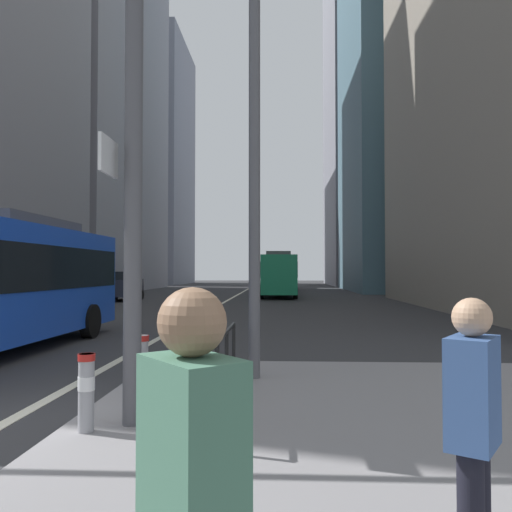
# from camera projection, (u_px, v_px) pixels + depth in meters

# --- Properties ---
(ground_plane) EXTENTS (160.00, 160.00, 0.00)m
(ground_plane) POSITION_uv_depth(u_px,v_px,m) (211.00, 310.00, 26.72)
(ground_plane) COLOR #303033
(median_island) EXTENTS (9.00, 10.00, 0.15)m
(median_island) POSITION_uv_depth(u_px,v_px,m) (461.00, 452.00, 5.49)
(median_island) COLOR gray
(median_island) RESTS_ON ground
(lane_centre_line) EXTENTS (0.20, 80.00, 0.01)m
(lane_centre_line) POSITION_uv_depth(u_px,v_px,m) (230.00, 299.00, 36.71)
(lane_centre_line) COLOR beige
(lane_centre_line) RESTS_ON ground
(office_tower_left_mid) EXTENTS (11.09, 25.02, 42.01)m
(office_tower_left_mid) POSITION_uv_depth(u_px,v_px,m) (88.00, 84.00, 52.76)
(office_tower_left_mid) COLOR gray
(office_tower_left_mid) RESTS_ON ground
(office_tower_left_far) EXTENTS (10.08, 17.45, 36.89)m
(office_tower_left_far) POSITION_uv_depth(u_px,v_px,m) (153.00, 164.00, 79.72)
(office_tower_left_far) COLOR slate
(office_tower_left_far) RESTS_ON ground
(office_tower_right_mid) EXTENTS (13.21, 18.34, 45.01)m
(office_tower_right_mid) POSITION_uv_depth(u_px,v_px,m) (413.00, 69.00, 52.76)
(office_tower_right_mid) COLOR slate
(office_tower_right_mid) RESTS_ON ground
(office_tower_right_far) EXTENTS (13.22, 18.84, 53.41)m
(office_tower_right_far) POSITION_uv_depth(u_px,v_px,m) (375.00, 97.00, 73.97)
(office_tower_right_far) COLOR gray
(office_tower_right_far) RESTS_ON ground
(city_bus_red_receding) EXTENTS (2.90, 10.61, 3.40)m
(city_bus_red_receding) POSITION_uv_depth(u_px,v_px,m) (278.00, 273.00, 40.19)
(city_bus_red_receding) COLOR #198456
(city_bus_red_receding) RESTS_ON ground
(city_bus_red_distant) EXTENTS (2.82, 11.24, 3.40)m
(city_bus_red_distant) POSITION_uv_depth(u_px,v_px,m) (281.00, 272.00, 56.42)
(city_bus_red_distant) COLOR red
(city_bus_red_distant) RESTS_ON ground
(car_oncoming_mid) EXTENTS (2.07, 4.39, 1.94)m
(car_oncoming_mid) POSITION_uv_depth(u_px,v_px,m) (122.00, 286.00, 34.91)
(car_oncoming_mid) COLOR #232838
(car_oncoming_mid) RESTS_ON ground
(car_receding_near) EXTENTS (2.19, 4.40, 1.94)m
(car_receding_near) POSITION_uv_depth(u_px,v_px,m) (281.00, 279.00, 65.63)
(car_receding_near) COLOR maroon
(car_receding_near) RESTS_ON ground
(street_lamp_post) EXTENTS (5.50, 0.32, 8.00)m
(street_lamp_post) POSITION_uv_depth(u_px,v_px,m) (254.00, 83.00, 9.09)
(street_lamp_post) COLOR #56565B
(street_lamp_post) RESTS_ON median_island
(bollard_right) EXTENTS (0.20, 0.20, 0.89)m
(bollard_right) POSITION_uv_depth(u_px,v_px,m) (86.00, 388.00, 5.96)
(bollard_right) COLOR #99999E
(bollard_right) RESTS_ON median_island
(bollard_back) EXTENTS (0.20, 0.20, 0.93)m
(bollard_back) POSITION_uv_depth(u_px,v_px,m) (142.00, 365.00, 7.36)
(bollard_back) COLOR #99999E
(bollard_back) RESTS_ON median_island
(pedestrian_railing) EXTENTS (0.06, 3.44, 0.98)m
(pedestrian_railing) POSITION_uv_depth(u_px,v_px,m) (222.00, 355.00, 7.03)
(pedestrian_railing) COLOR black
(pedestrian_railing) RESTS_ON median_island
(pedestrian_walking) EXTENTS (0.41, 0.45, 1.69)m
(pedestrian_walking) POSITION_uv_depth(u_px,v_px,m) (473.00, 428.00, 3.00)
(pedestrian_walking) COLOR black
(pedestrian_walking) RESTS_ON median_island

